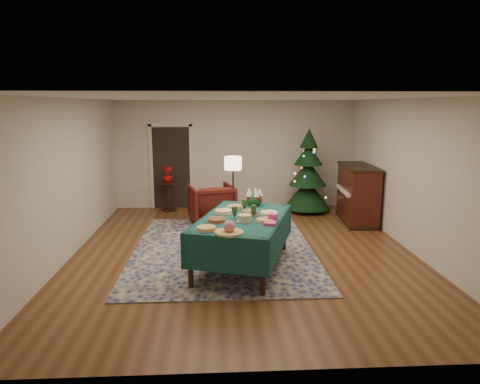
{
  "coord_description": "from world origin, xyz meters",
  "views": [
    {
      "loc": [
        -0.47,
        -7.27,
        2.58
      ],
      "look_at": [
        -0.05,
        0.18,
        1.06
      ],
      "focal_mm": 32.0,
      "sensor_mm": 36.0,
      "label": 1
    }
  ],
  "objects": [
    {
      "name": "platter_0",
      "position": [
        -0.62,
        -1.41,
        0.86
      ],
      "size": [
        0.33,
        0.33,
        0.05
      ],
      "color": "silver",
      "rests_on": "buffet_table"
    },
    {
      "name": "platter_5",
      "position": [
        -0.36,
        -0.47,
        0.86
      ],
      "size": [
        0.34,
        0.34,
        0.06
      ],
      "color": "silver",
      "rests_on": "buffet_table"
    },
    {
      "name": "platter_4",
      "position": [
        0.27,
        -1.02,
        0.86
      ],
      "size": [
        0.31,
        0.31,
        0.05
      ],
      "color": "silver",
      "rests_on": "buffet_table"
    },
    {
      "name": "goblet_0",
      "position": [
        -0.01,
        -0.33,
        0.94
      ],
      "size": [
        0.09,
        0.09,
        0.2
      ],
      "color": "#2D471E",
      "rests_on": "buffet_table"
    },
    {
      "name": "platter_2",
      "position": [
        -0.47,
        -0.99,
        0.86
      ],
      "size": [
        0.32,
        0.32,
        0.06
      ],
      "color": "silver",
      "rests_on": "buffet_table"
    },
    {
      "name": "platter_1",
      "position": [
        -0.3,
        -1.57,
        0.9
      ],
      "size": [
        0.42,
        0.42,
        0.18
      ],
      "color": "silver",
      "rests_on": "buffet_table"
    },
    {
      "name": "gift_box",
      "position": [
        0.39,
        -0.97,
        0.89
      ],
      "size": [
        0.17,
        0.17,
        0.11
      ],
      "primitive_type": "cube",
      "rotation": [
        0.0,
        0.0,
        -0.31
      ],
      "color": "#D63B81",
      "rests_on": "buffet_table"
    },
    {
      "name": "napkin_stack",
      "position": [
        0.32,
        -1.19,
        0.86
      ],
      "size": [
        0.21,
        0.21,
        0.04
      ],
      "primitive_type": "cube",
      "rotation": [
        0.0,
        0.0,
        -0.31
      ],
      "color": "#F24375",
      "rests_on": "buffet_table"
    },
    {
      "name": "buffet_table",
      "position": [
        -0.06,
        -0.72,
        0.67
      ],
      "size": [
        1.85,
        2.43,
        0.84
      ],
      "color": "black",
      "rests_on": "ground"
    },
    {
      "name": "platter_7",
      "position": [
        0.38,
        -0.58,
        0.86
      ],
      "size": [
        0.32,
        0.32,
        0.05
      ],
      "color": "silver",
      "rests_on": "buffet_table"
    },
    {
      "name": "platter_8",
      "position": [
        -0.16,
        -0.12,
        0.86
      ],
      "size": [
        0.3,
        0.3,
        0.05
      ],
      "color": "silver",
      "rests_on": "buffet_table"
    },
    {
      "name": "side_table",
      "position": [
        -1.66,
        3.15,
        0.35
      ],
      "size": [
        0.4,
        0.4,
        0.72
      ],
      "color": "black",
      "rests_on": "ground"
    },
    {
      "name": "armchair",
      "position": [
        -0.59,
        1.99,
        0.47
      ],
      "size": [
        1.11,
        1.06,
        0.95
      ],
      "primitive_type": "imported",
      "rotation": [
        0.0,
        0.0,
        3.39
      ],
      "color": "#4E1610",
      "rests_on": "ground"
    },
    {
      "name": "room_shell",
      "position": [
        0.0,
        0.0,
        1.35
      ],
      "size": [
        7.0,
        7.0,
        7.0
      ],
      "color": "#593319",
      "rests_on": "ground"
    },
    {
      "name": "platter_6",
      "position": [
        0.06,
        -0.62,
        0.88
      ],
      "size": [
        0.3,
        0.3,
        0.08
      ],
      "color": "silver",
      "rests_on": "buffet_table"
    },
    {
      "name": "rug",
      "position": [
        -0.36,
        0.15,
        0.01
      ],
      "size": [
        3.22,
        4.21,
        0.02
      ],
      "primitive_type": "cube",
      "rotation": [
        0.0,
        0.0,
        -0.0
      ],
      "color": "#141C4D",
      "rests_on": "ground"
    },
    {
      "name": "floor_lamp",
      "position": [
        -0.12,
        1.7,
        1.28
      ],
      "size": [
        0.37,
        0.37,
        1.51
      ],
      "color": "#A57F3F",
      "rests_on": "ground"
    },
    {
      "name": "piano",
      "position": [
        2.67,
        1.89,
        0.62
      ],
      "size": [
        0.8,
        1.52,
        1.28
      ],
      "color": "black",
      "rests_on": "ground"
    },
    {
      "name": "potted_plant",
      "position": [
        -1.66,
        3.15,
        0.83
      ],
      "size": [
        0.22,
        0.39,
        0.22
      ],
      "primitive_type": "imported",
      "color": "#B70D0E",
      "rests_on": "side_table"
    },
    {
      "name": "christmas_tree",
      "position": [
        1.76,
        2.9,
        0.91
      ],
      "size": [
        1.35,
        1.35,
        2.03
      ],
      "color": "black",
      "rests_on": "ground"
    },
    {
      "name": "doorway",
      "position": [
        -1.6,
        3.48,
        1.1
      ],
      "size": [
        1.08,
        0.04,
        2.16
      ],
      "color": "black",
      "rests_on": "ground"
    },
    {
      "name": "platter_3",
      "position": [
        -0.05,
        -1.01,
        0.89
      ],
      "size": [
        0.24,
        0.24,
        0.11
      ],
      "color": "silver",
      "rests_on": "buffet_table"
    },
    {
      "name": "goblet_1",
      "position": [
        0.11,
        -0.73,
        0.94
      ],
      "size": [
        0.09,
        0.09,
        0.2
      ],
      "color": "#2D471E",
      "rests_on": "buffet_table"
    },
    {
      "name": "goblet_2",
      "position": [
        -0.19,
        -0.79,
        0.94
      ],
      "size": [
        0.09,
        0.09,
        0.2
      ],
      "color": "#2D471E",
      "rests_on": "buffet_table"
    },
    {
      "name": "centerpiece",
      "position": [
        0.19,
        0.08,
        0.98
      ],
      "size": [
        0.3,
        0.3,
        0.35
      ],
      "color": "#1E4C1E",
      "rests_on": "buffet_table"
    }
  ]
}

